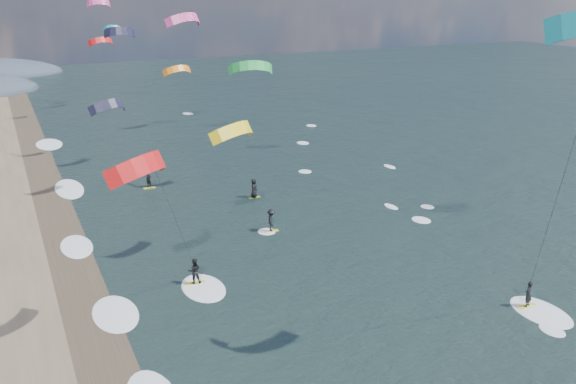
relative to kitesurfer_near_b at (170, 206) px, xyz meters
name	(u,v)px	position (x,y,z in m)	size (l,w,h in m)	color
wet_sand_strip	(106,365)	(-4.35, -2.51, -6.97)	(3.00, 240.00, 0.00)	#382D23
kitesurfer_near_b	(170,206)	(0.00, 0.00, 0.00)	(7.05, 9.05, 11.29)	#CCD124
far_kitesurfers	(246,203)	(9.89, 14.84, -6.10)	(8.87, 15.36, 1.80)	#CCD124
bg_kite_field	(156,51)	(8.21, 35.87, 4.16)	(15.88, 62.13, 9.04)	#D83F8C
shoreline_surf	(113,316)	(-3.15, 2.24, -6.97)	(2.40, 79.40, 0.11)	white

